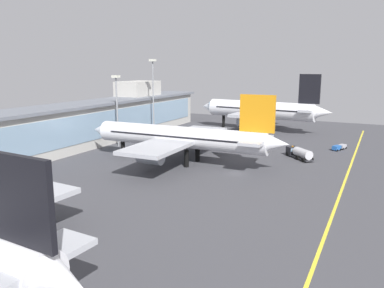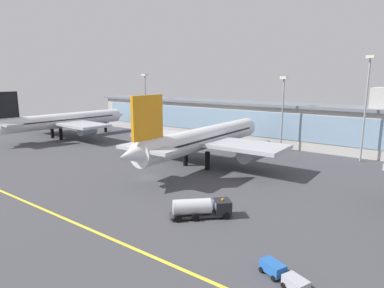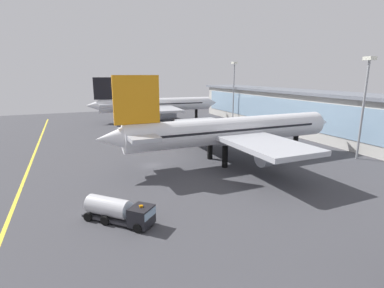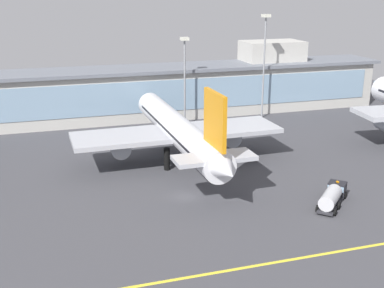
% 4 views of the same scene
% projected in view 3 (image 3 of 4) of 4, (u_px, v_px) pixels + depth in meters
% --- Properties ---
extents(ground_plane, '(186.94, 186.94, 0.00)m').
position_uv_depth(ground_plane, '(152.00, 165.00, 57.25)').
color(ground_plane, '#424247').
extents(taxiway_centreline_stripe, '(149.55, 0.50, 0.01)m').
position_uv_depth(taxiway_centreline_stripe, '(24.00, 181.00, 48.97)').
color(taxiway_centreline_stripe, yellow).
rests_on(taxiway_centreline_stripe, ground).
extents(terminal_building, '(136.53, 14.00, 17.84)m').
position_uv_depth(terminal_building, '(351.00, 118.00, 73.26)').
color(terminal_building, beige).
rests_on(terminal_building, ground).
extents(airliner_near_left, '(39.34, 50.75, 16.29)m').
position_uv_depth(airliner_near_left, '(156.00, 105.00, 112.07)').
color(airliner_near_left, black).
rests_on(airliner_near_left, ground).
extents(airliner_near_right, '(38.88, 52.36, 17.19)m').
position_uv_depth(airliner_near_right, '(231.00, 131.00, 58.74)').
color(airliner_near_right, black).
rests_on(airliner_near_right, ground).
extents(fuel_tanker_truck, '(8.11, 8.11, 2.90)m').
position_uv_depth(fuel_tanker_truck, '(120.00, 211.00, 34.90)').
color(fuel_tanker_truck, black).
rests_on(fuel_tanker_truck, ground).
extents(apron_light_mast_centre, '(1.80, 1.80, 21.76)m').
position_uv_depth(apron_light_mast_centre, '(234.00, 82.00, 108.69)').
color(apron_light_mast_centre, gray).
rests_on(apron_light_mast_centre, ground).
extents(apron_light_mast_east, '(1.80, 1.80, 20.69)m').
position_uv_depth(apron_light_mast_east, '(365.00, 92.00, 58.74)').
color(apron_light_mast_east, gray).
rests_on(apron_light_mast_east, ground).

